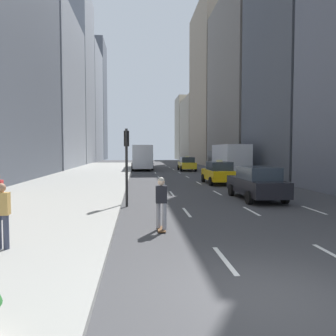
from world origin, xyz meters
TOP-DOWN VIEW (x-y plane):
  - ground_plane at (0.00, 0.00)m, footprint 160.00×160.00m
  - sidewalk_left at (-7.00, 27.00)m, footprint 8.00×66.00m
  - lane_markings at (2.60, 23.00)m, footprint 5.72×56.00m
  - building_row_left at (-14.00, 45.62)m, footprint 6.00×94.69m
  - building_row_right at (12.00, 40.99)m, footprint 6.00×92.76m
  - taxi_lead at (4.00, 35.43)m, footprint 2.02×4.40m
  - taxi_second at (4.00, 19.25)m, footprint 2.02×4.40m
  - sedan_black_near at (4.00, 11.15)m, footprint 2.02×4.82m
  - city_bus at (-1.61, 39.69)m, footprint 2.80×11.61m
  - box_truck at (6.80, 26.64)m, footprint 2.58×8.40m
  - skateboarder at (-1.49, 5.00)m, footprint 0.36×0.80m
  - pedestrian_near_curb at (-5.61, 2.89)m, footprint 0.36×0.22m
  - traffic_light_pole at (-2.75, 9.74)m, footprint 0.24×0.42m

SIDE VIEW (x-z plane):
  - ground_plane at x=0.00m, z-range 0.00..0.00m
  - lane_markings at x=2.60m, z-range 0.00..0.01m
  - sidewalk_left at x=-7.00m, z-range 0.00..0.15m
  - taxi_lead at x=4.00m, z-range -0.05..1.82m
  - taxi_second at x=4.00m, z-range -0.05..1.82m
  - sedan_black_near at x=4.00m, z-range 0.02..1.76m
  - skateboarder at x=-1.49m, z-range 0.09..1.84m
  - pedestrian_near_curb at x=-5.61m, z-range 0.24..1.89m
  - box_truck at x=6.80m, z-range 0.14..3.29m
  - city_bus at x=-1.61m, z-range 0.16..3.41m
  - traffic_light_pole at x=-2.75m, z-range 0.61..4.21m
  - building_row_right at x=12.00m, z-range -3.31..29.32m
  - building_row_left at x=-14.00m, z-range -1.39..30.96m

